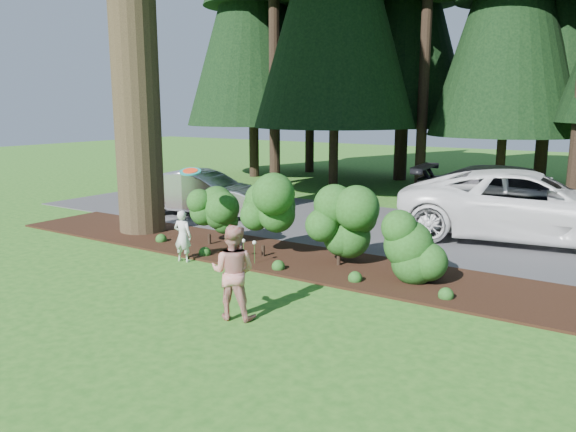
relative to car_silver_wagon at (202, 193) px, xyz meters
The scene contains 11 objects.
ground 7.83m from the car_silver_wagon, 51.66° to the right, with size 80.00×80.00×0.00m, color #245B1A.
mulch_bed 5.66m from the car_silver_wagon, 30.63° to the right, with size 16.00×2.50×0.05m, color black.
driveway 5.08m from the car_silver_wagon, 16.02° to the left, with size 22.00×6.00×0.03m, color #38383A.
shrub_row 6.34m from the car_silver_wagon, 27.95° to the right, with size 6.53×1.60×1.61m.
lily_cluster 5.86m from the car_silver_wagon, 39.30° to the right, with size 0.69×0.09×0.57m.
car_silver_wagon is the anchor object (origin of this frame).
car_white_suv 9.57m from the car_silver_wagon, 12.02° to the left, with size 2.97×6.45×1.79m, color white.
car_dark_suv 9.51m from the car_silver_wagon, 22.83° to the left, with size 2.38×5.85×1.70m, color black.
child 5.42m from the car_silver_wagon, 52.69° to the right, with size 0.43×0.28×1.17m, color silver.
adult 9.02m from the car_silver_wagon, 44.95° to the right, with size 0.76×0.59×1.57m, color #AE1F17.
frisbee 5.50m from the car_silver_wagon, 50.47° to the right, with size 0.48×0.46×0.19m.
Camera 1 is at (7.12, -7.12, 3.44)m, focal length 35.00 mm.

